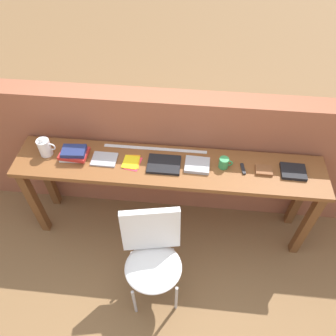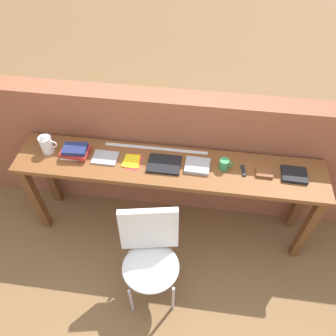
% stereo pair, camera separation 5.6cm
% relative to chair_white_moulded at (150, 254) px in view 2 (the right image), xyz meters
% --- Properties ---
extents(ground_plane, '(40.00, 40.00, 0.00)m').
position_rel_chair_white_moulded_xyz_m(ground_plane, '(0.06, 0.31, -0.53)').
color(ground_plane, brown).
extents(brick_wall_back, '(6.00, 0.20, 1.30)m').
position_rel_chair_white_moulded_xyz_m(brick_wall_back, '(0.06, 0.95, 0.12)').
color(brick_wall_back, '#935138').
rests_on(brick_wall_back, ground).
extents(sideboard, '(2.50, 0.44, 0.88)m').
position_rel_chair_white_moulded_xyz_m(sideboard, '(0.06, 0.61, 0.21)').
color(sideboard, brown).
rests_on(sideboard, ground).
extents(chair_white_moulded, '(0.52, 0.53, 0.89)m').
position_rel_chair_white_moulded_xyz_m(chair_white_moulded, '(0.00, 0.00, 0.00)').
color(chair_white_moulded, white).
rests_on(chair_white_moulded, ground).
extents(pitcher_white, '(0.14, 0.10, 0.18)m').
position_rel_chair_white_moulded_xyz_m(pitcher_white, '(-0.94, 0.63, 0.43)').
color(pitcher_white, white).
rests_on(pitcher_white, sideboard).
extents(book_stack_leftmost, '(0.23, 0.18, 0.09)m').
position_rel_chair_white_moulded_xyz_m(book_stack_leftmost, '(-0.71, 0.62, 0.40)').
color(book_stack_leftmost, white).
rests_on(book_stack_leftmost, sideboard).
extents(magazine_cycling, '(0.20, 0.15, 0.02)m').
position_rel_chair_white_moulded_xyz_m(magazine_cycling, '(-0.46, 0.61, 0.36)').
color(magazine_cycling, '#9E9EA3').
rests_on(magazine_cycling, sideboard).
extents(pamphlet_pile_colourful, '(0.15, 0.18, 0.01)m').
position_rel_chair_white_moulded_xyz_m(pamphlet_pile_colourful, '(-0.23, 0.60, 0.36)').
color(pamphlet_pile_colourful, '#E5334C').
rests_on(pamphlet_pile_colourful, sideboard).
extents(book_open_centre, '(0.26, 0.20, 0.02)m').
position_rel_chair_white_moulded_xyz_m(book_open_centre, '(0.03, 0.60, 0.36)').
color(book_open_centre, black).
rests_on(book_open_centre, sideboard).
extents(book_grey_hardcover, '(0.20, 0.17, 0.03)m').
position_rel_chair_white_moulded_xyz_m(book_grey_hardcover, '(0.29, 0.62, 0.37)').
color(book_grey_hardcover, '#9E9EA3').
rests_on(book_grey_hardcover, sideboard).
extents(mug, '(0.11, 0.08, 0.09)m').
position_rel_chair_white_moulded_xyz_m(mug, '(0.50, 0.63, 0.40)').
color(mug, '#338C4C').
rests_on(mug, sideboard).
extents(multitool_folded, '(0.04, 0.11, 0.02)m').
position_rel_chair_white_moulded_xyz_m(multitool_folded, '(0.65, 0.62, 0.36)').
color(multitool_folded, black).
rests_on(multitool_folded, sideboard).
extents(leather_journal_brown, '(0.13, 0.10, 0.02)m').
position_rel_chair_white_moulded_xyz_m(leather_journal_brown, '(0.81, 0.61, 0.37)').
color(leather_journal_brown, brown).
rests_on(leather_journal_brown, sideboard).
extents(book_repair_rightmost, '(0.20, 0.17, 0.03)m').
position_rel_chair_white_moulded_xyz_m(book_repair_rightmost, '(1.04, 0.62, 0.37)').
color(book_repair_rightmost, black).
rests_on(book_repair_rightmost, sideboard).
extents(ruler_metal_back_edge, '(0.86, 0.03, 0.00)m').
position_rel_chair_white_moulded_xyz_m(ruler_metal_back_edge, '(-0.07, 0.78, 0.35)').
color(ruler_metal_back_edge, silver).
rests_on(ruler_metal_back_edge, sideboard).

